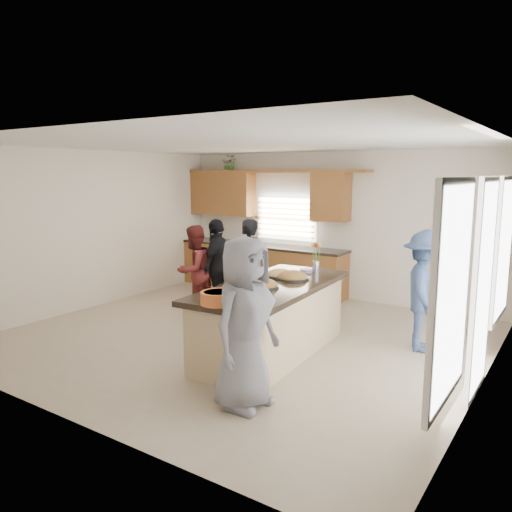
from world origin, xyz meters
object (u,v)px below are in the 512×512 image
Objects in this scene: island at (272,321)px; salad_bowl at (218,297)px; woman_left_back at (247,265)px; woman_left_front at (218,266)px; woman_right_back at (425,291)px; woman_left_mid at (194,270)px; woman_right_front at (245,323)px.

salad_bowl is (0.03, -1.19, 0.58)m from island.
island is 1.32m from salad_bowl.
woman_left_back is 0.52m from woman_left_front.
woman_left_back is at bearing 121.34° from woman_left_front.
island is 1.71× the size of woman_left_back.
woman_right_back reaches higher than woman_left_back.
woman_right_back is at bearing 96.41° from woman_left_mid.
salad_bowl is 0.25× the size of woman_left_back.
woman_left_back reaches higher than woman_left_mid.
woman_left_mid is (-0.64, -0.67, -0.05)m from woman_left_back.
woman_right_back is at bearing 77.01° from woman_left_front.
woman_left_front is at bearing 139.38° from woman_left_mid.
woman_left_mid reaches higher than island.
woman_right_front is at bearing -25.91° from salad_bowl.
salad_bowl is at bearing 66.14° from woman_right_front.
woman_right_front is at bearing 28.62° from woman_left_front.
woman_left_front reaches higher than woman_left_mid.
salad_bowl is at bearing -92.08° from island.
woman_right_back is (1.61, 2.45, -0.20)m from salad_bowl.
woman_left_mid is at bearing 50.91° from woman_right_front.
salad_bowl is 3.02m from woman_left_mid.
island is at bearing 43.09° from woman_left_front.
salad_bowl is at bearing 126.39° from woman_right_back.
woman_right_back is (3.50, 0.05, 0.01)m from woman_left_front.
woman_left_front is 3.61m from woman_right_front.
woman_right_back reaches higher than woman_left_front.
woman_left_mid is at bearing -55.52° from woman_left_front.
island is at bearing 23.81° from woman_right_front.
woman_left_mid is at bearing 135.81° from salad_bowl.
woman_left_front is at bearing 44.49° from woman_right_front.
island is 1.55× the size of woman_right_front.
woman_right_front is (2.70, -2.36, 0.13)m from woman_left_mid.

